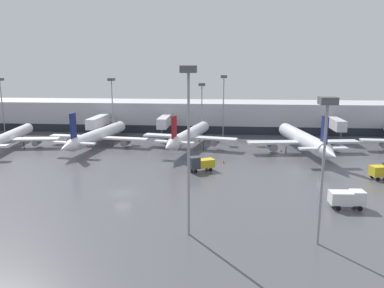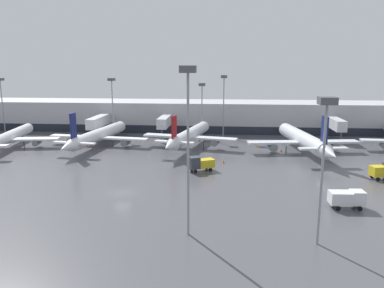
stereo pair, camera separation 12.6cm
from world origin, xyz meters
name	(u,v)px [view 1 (the left image)]	position (x,y,z in m)	size (l,w,h in m)	color
ground_plane	(122,193)	(0.00, 0.00, 0.00)	(320.00, 320.00, 0.00)	#4C4C51
terminal_building	(174,115)	(0.09, 61.80, 4.50)	(160.00, 30.83, 9.00)	#B2B2B7
parked_jet_0	(303,140)	(34.65, 31.33, 3.16)	(26.24, 35.38, 10.16)	silver
parked_jet_1	(189,135)	(7.71, 33.98, 3.31)	(23.58, 32.78, 9.47)	silver
parked_jet_2	(8,138)	(-36.94, 30.15, 2.66)	(24.81, 33.73, 8.65)	white
parked_jet_5	(98,135)	(-15.66, 34.87, 2.70)	(26.35, 35.04, 9.80)	white
service_truck_0	(347,198)	(33.86, -3.68, 1.57)	(4.91, 2.41, 2.61)	silver
service_truck_1	(201,163)	(11.78, 13.70, 1.61)	(5.37, 4.17, 2.97)	gold
service_truck_2	(382,170)	(44.62, 11.24, 1.65)	(4.36, 2.78, 2.96)	gold
traffic_cone_0	(224,162)	(16.22, 20.09, 0.36)	(0.48, 0.48, 0.72)	orange
traffic_cone_2	(89,145)	(-17.75, 33.47, 0.39)	(0.38, 0.38, 0.78)	orange
traffic_cone_3	(281,150)	(29.81, 32.21, 0.34)	(0.43, 0.43, 0.68)	orange
traffic_cone_4	(257,146)	(24.41, 36.32, 0.30)	(0.46, 0.46, 0.59)	orange
apron_light_mast_0	(1,89)	(-50.14, 50.50, 13.19)	(1.80, 1.80, 16.50)	gray
apron_light_mast_1	(326,129)	(27.08, -15.33, 13.40)	(1.80, 1.80, 16.80)	gray
apron_light_mast_2	(112,90)	(-15.71, 48.34, 13.30)	(1.80, 1.80, 16.65)	gray
apron_light_mast_3	(224,88)	(15.91, 50.35, 13.85)	(1.80, 1.80, 17.45)	gray
apron_light_mast_4	(202,94)	(9.89, 48.14, 12.37)	(1.80, 1.80, 15.35)	gray
apron_light_mast_6	(189,105)	(12.14, -14.11, 15.63)	(1.80, 1.80, 20.04)	gray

